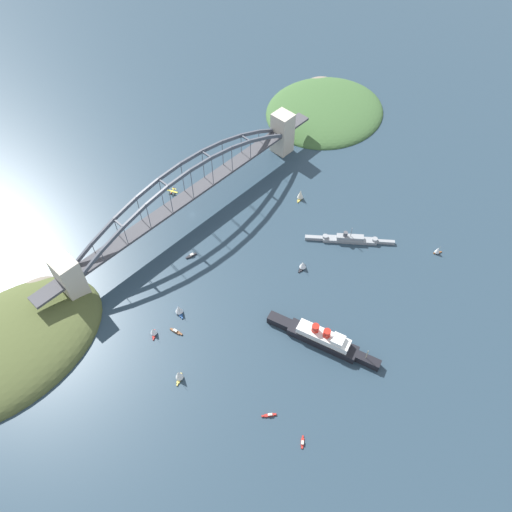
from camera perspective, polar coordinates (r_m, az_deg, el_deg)
The scene contains 17 objects.
ground_plane at distance 464.42m, azimuth -7.18°, elevation 4.67°, with size 1400.00×1400.00×0.00m, color #283D4C.
harbor_arch_bridge at distance 447.29m, azimuth -7.48°, elevation 6.78°, with size 307.76×18.11×57.67m.
headland_west_shore at distance 583.05m, azimuth 7.66°, elevation 15.89°, with size 135.69×121.86×21.35m.
headland_east_shore at distance 423.61m, azimuth -25.92°, elevation -9.09°, with size 152.52×101.14×30.85m.
ocean_liner at distance 381.81m, azimuth 7.45°, elevation -9.17°, with size 30.72×87.59×18.71m.
naval_cruiser at distance 444.82m, azimuth 10.39°, elevation 1.88°, with size 50.87×61.85×16.83m.
seaplane_taxiing_near_bridge at distance 484.63m, azimuth -9.33°, elevation 7.13°, with size 7.81×10.94×4.80m.
small_boat_0 at distance 359.53m, azimuth 1.49°, elevation -17.40°, with size 8.70×7.21×2.29m.
small_boat_1 at distance 431.98m, azimuth -7.26°, elevation 0.06°, with size 10.01×3.77×2.39m.
small_boat_2 at distance 391.99m, azimuth -8.96°, elevation -8.35°, with size 3.94×10.78×2.29m.
small_boat_3 at distance 397.23m, azimuth -8.65°, elevation -5.93°, with size 7.37×10.23×10.27m.
small_boat_4 at distance 472.69m, azimuth 5.00°, elevation 6.90°, with size 10.06×7.14×11.56m.
small_boat_5 at distance 454.98m, azimuth 19.70°, elevation 0.61°, with size 6.92×5.73×8.09m.
small_boat_6 at distance 419.89m, azimuth 5.27°, elevation -1.00°, with size 10.07×6.28×9.20m.
small_boat_7 at distance 391.28m, azimuth -11.43°, elevation -8.26°, with size 7.78×7.67×8.52m.
small_boat_8 at distance 354.77m, azimuth 5.23°, elevation -20.08°, with size 7.58×6.02×2.01m.
small_boat_9 at distance 369.95m, azimuth -8.64°, elevation -13.03°, with size 9.49×7.55×11.41m.
Camera 1 is at (189.23, 258.29, 336.39)m, focal length 35.69 mm.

